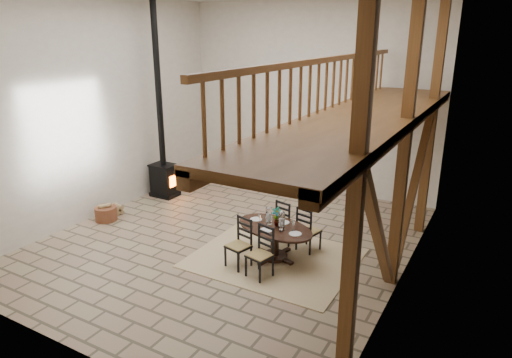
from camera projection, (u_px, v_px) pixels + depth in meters
The scene contains 7 objects.
ground at pixel (229, 240), 9.62m from camera, with size 8.00×8.00×0.00m, color gray.
room_shell at pixel (283, 101), 8.14m from camera, with size 7.02×8.02×5.01m.
rug at pixel (274, 258), 8.84m from camera, with size 3.00×2.50×0.02m, color tan.
dining_table at pixel (275, 240), 8.72m from camera, with size 1.82×1.98×1.05m.
wood_stove at pixel (163, 155), 11.87m from camera, with size 0.68×0.53×5.00m.
log_basket at pixel (106, 213), 10.57m from camera, with size 0.50×0.50×0.41m.
log_stack at pixel (116, 209), 10.98m from camera, with size 0.38×0.30×0.23m.
Camera 1 is at (4.80, -7.34, 4.19)m, focal length 32.00 mm.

